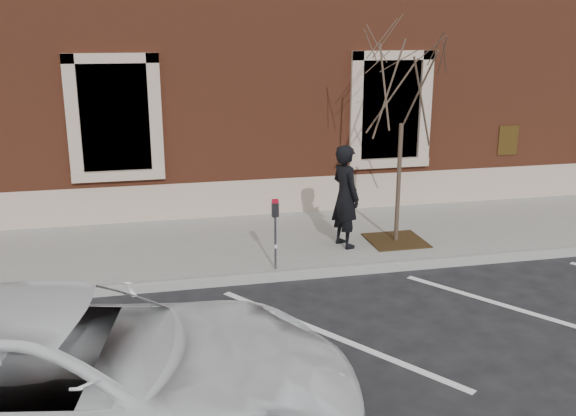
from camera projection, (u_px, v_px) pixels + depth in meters
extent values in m
plane|color=#28282B|center=(295.00, 278.00, 11.14)|extent=(120.00, 120.00, 0.00)
cube|color=gray|center=(276.00, 242.00, 12.77)|extent=(40.00, 3.50, 0.15)
cube|color=#9E9E99|center=(296.00, 275.00, 11.08)|extent=(40.00, 0.12, 0.15)
cube|color=brown|center=(231.00, 34.00, 17.32)|extent=(40.00, 8.50, 8.00)
cube|color=tan|center=(260.00, 197.00, 14.31)|extent=(40.00, 0.06, 0.80)
cube|color=black|center=(115.00, 117.00, 13.29)|extent=(1.40, 0.30, 2.20)
cube|color=tan|center=(119.00, 175.00, 13.46)|extent=(1.90, 0.20, 0.20)
cube|color=black|center=(388.00, 109.00, 14.54)|extent=(1.40, 0.30, 2.20)
cube|color=tan|center=(388.00, 162.00, 14.71)|extent=(1.90, 0.20, 0.20)
imported|color=black|center=(345.00, 196.00, 12.07)|extent=(0.66, 0.82, 1.96)
cylinder|color=#595B60|center=(275.00, 243.00, 11.02)|extent=(0.04, 0.04, 0.95)
cube|color=black|center=(275.00, 210.00, 10.85)|extent=(0.11, 0.09, 0.25)
cube|color=#B20B22|center=(275.00, 201.00, 10.81)|extent=(0.10, 0.08, 0.06)
cube|color=white|center=(276.00, 247.00, 10.99)|extent=(0.05, 0.00, 0.07)
cube|color=#392612|center=(396.00, 240.00, 12.58)|extent=(1.08, 1.08, 0.03)
cylinder|color=#4E3D2F|center=(398.00, 184.00, 12.27)|extent=(0.08, 0.08, 2.32)
imported|color=white|center=(65.00, 379.00, 6.39)|extent=(6.35, 3.70, 1.66)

